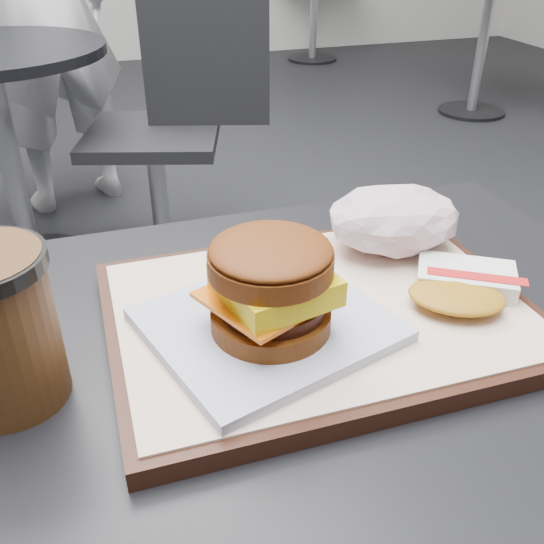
{
  "coord_description": "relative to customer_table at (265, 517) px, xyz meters",
  "views": [
    {
      "loc": [
        -0.11,
        -0.37,
        1.1
      ],
      "look_at": [
        0.02,
        0.05,
        0.83
      ],
      "focal_mm": 40.0,
      "sensor_mm": 36.0,
      "label": 1
    }
  ],
  "objects": [
    {
      "name": "serving_tray",
      "position": [
        0.07,
        0.05,
        0.2
      ],
      "size": [
        0.38,
        0.28,
        0.02
      ],
      "color": "black",
      "rests_on": "customer_table"
    },
    {
      "name": "neighbor_chair",
      "position": [
        0.17,
        1.57,
        -0.07
      ],
      "size": [
        0.65,
        0.52,
        0.88
      ],
      "color": "#A8A8AD",
      "rests_on": "ground"
    },
    {
      "name": "customer_table",
      "position": [
        0.0,
        0.0,
        0.0
      ],
      "size": [
        0.8,
        0.6,
        0.77
      ],
      "color": "#A5A5AA",
      "rests_on": "ground"
    },
    {
      "name": "breakfast_sandwich",
      "position": [
        0.01,
        0.02,
        0.24
      ],
      "size": [
        0.23,
        0.22,
        0.09
      ],
      "color": "silver",
      "rests_on": "serving_tray"
    },
    {
      "name": "hash_brown",
      "position": [
        0.2,
        0.03,
        0.22
      ],
      "size": [
        0.14,
        0.13,
        0.02
      ],
      "color": "white",
      "rests_on": "serving_tray"
    },
    {
      "name": "crumpled_wrapper",
      "position": [
        0.18,
        0.13,
        0.24
      ],
      "size": [
        0.14,
        0.11,
        0.06
      ],
      "primitive_type": null,
      "color": "silver",
      "rests_on": "serving_tray"
    },
    {
      "name": "bg_table_near",
      "position": [
        2.2,
        2.8,
        -0.02
      ],
      "size": [
        0.66,
        0.66,
        0.75
      ],
      "color": "black",
      "rests_on": "ground"
    },
    {
      "name": "patron",
      "position": [
        -0.19,
        2.21,
        0.21
      ],
      "size": [
        0.68,
        0.56,
        1.59
      ],
      "primitive_type": "imported",
      "rotation": [
        0.0,
        0.0,
        3.5
      ],
      "color": "silver",
      "rests_on": "ground"
    }
  ]
}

